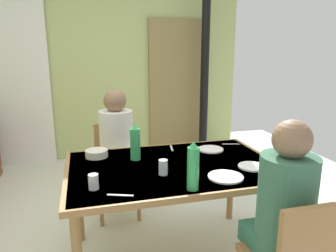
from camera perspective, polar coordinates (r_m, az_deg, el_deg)
ground_plane at (r=2.76m, az=-7.43°, el=-20.88°), size 6.26×6.26×0.00m
wall_back at (r=4.68m, az=-12.16°, el=12.02°), size 4.12×0.10×2.90m
door_wooden at (r=4.82m, az=1.29°, el=7.00°), size 0.80×0.05×2.00m
stove_pipe_column at (r=4.65m, az=6.70°, el=12.21°), size 0.12×0.12×2.90m
curtain_panel at (r=4.66m, az=-26.14°, el=8.08°), size 0.90×0.03×2.43m
dining_table at (r=2.29m, az=0.99°, el=-8.60°), size 1.49×1.00×0.76m
chair_far_diner at (r=3.09m, az=-9.33°, el=-6.62°), size 0.40×0.40×0.87m
person_near_diner at (r=1.83m, az=20.29°, el=-12.38°), size 0.30×0.37×0.77m
person_far_diner at (r=2.87m, az=-9.26°, el=-2.22°), size 0.30×0.37×0.77m
water_bottle_green_near at (r=2.35m, az=-5.94°, el=-3.08°), size 0.08×0.08×0.27m
water_bottle_green_far at (r=1.84m, az=4.55°, el=-7.43°), size 0.07×0.07×0.29m
serving_bowl_center at (r=2.48m, az=-12.77°, el=-4.85°), size 0.17×0.17×0.05m
dinner_plate_near_left at (r=2.61m, az=7.69°, el=-4.18°), size 0.21×0.21×0.01m
dinner_plate_near_right at (r=2.29m, az=14.93°, el=-7.08°), size 0.19×0.19×0.01m
dinner_plate_far_center at (r=2.08m, az=10.35°, el=-9.01°), size 0.23×0.23×0.01m
drinking_glass_by_near_diner at (r=1.93m, az=-13.30°, el=-9.77°), size 0.06×0.06×0.09m
drinking_glass_by_far_diner at (r=2.08m, az=-0.88°, el=-7.45°), size 0.06×0.06×0.10m
cutlery_knife_near at (r=2.79m, az=11.26°, el=-3.21°), size 0.15×0.05×0.00m
cutlery_fork_near at (r=1.84m, az=-8.61°, el=-12.25°), size 0.15×0.07×0.00m
cutlery_knife_far at (r=2.63m, az=0.64°, el=-3.99°), size 0.04×0.15×0.00m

